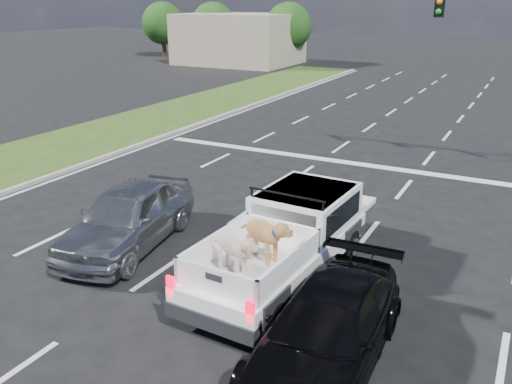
{
  "coord_description": "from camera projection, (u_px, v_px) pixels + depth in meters",
  "views": [
    {
      "loc": [
        5.11,
        -8.5,
        5.71
      ],
      "look_at": [
        -0.4,
        2.0,
        1.46
      ],
      "focal_mm": 38.0,
      "sensor_mm": 36.0,
      "label": 1
    }
  ],
  "objects": [
    {
      "name": "pickup_truck",
      "position": [
        285.0,
        240.0,
        11.4
      ],
      "size": [
        2.19,
        5.29,
        1.95
      ],
      "rotation": [
        0.0,
        0.0,
        -0.05
      ],
      "color": "black",
      "rests_on": "ground"
    },
    {
      "name": "tree_far_c",
      "position": [
        288.0,
        26.0,
        48.8
      ],
      "size": [
        4.2,
        4.2,
        5.4
      ],
      "color": "#332114",
      "rests_on": "ground"
    },
    {
      "name": "silver_sedan",
      "position": [
        128.0,
        216.0,
        13.02
      ],
      "size": [
        2.57,
        4.76,
        1.54
      ],
      "primitive_type": "imported",
      "rotation": [
        0.0,
        0.0,
        0.17
      ],
      "color": "#A6A8AC",
      "rests_on": "ground"
    },
    {
      "name": "ground",
      "position": [
        229.0,
        290.0,
        11.25
      ],
      "size": [
        160.0,
        160.0,
        0.0
      ],
      "primitive_type": "plane",
      "color": "black",
      "rests_on": "ground"
    },
    {
      "name": "tree_far_a",
      "position": [
        163.0,
        23.0,
        54.93
      ],
      "size": [
        4.2,
        4.2,
        5.4
      ],
      "color": "#332114",
      "rests_on": "ground"
    },
    {
      "name": "grass_median_left",
      "position": [
        54.0,
        151.0,
        21.26
      ],
      "size": [
        5.0,
        60.0,
        0.1
      ],
      "primitive_type": "cube",
      "color": "#234314",
      "rests_on": "ground"
    },
    {
      "name": "curb_left",
      "position": [
        101.0,
        159.0,
        20.18
      ],
      "size": [
        0.15,
        60.0,
        0.14
      ],
      "primitive_type": "cube",
      "color": "#9E9891",
      "rests_on": "ground"
    },
    {
      "name": "black_coupe",
      "position": [
        327.0,
        329.0,
        8.79
      ],
      "size": [
        1.95,
        4.49,
        1.29
      ],
      "primitive_type": "imported",
      "rotation": [
        0.0,
        0.0,
        0.03
      ],
      "color": "black",
      "rests_on": "ground"
    },
    {
      "name": "tree_far_b",
      "position": [
        213.0,
        25.0,
        52.3
      ],
      "size": [
        4.2,
        4.2,
        5.4
      ],
      "color": "#332114",
      "rests_on": "ground"
    },
    {
      "name": "building_left",
      "position": [
        239.0,
        39.0,
        49.25
      ],
      "size": [
        10.0,
        8.0,
        4.4
      ],
      "primitive_type": "cube",
      "color": "tan",
      "rests_on": "ground"
    },
    {
      "name": "road_markings",
      "position": [
        336.0,
        194.0,
        16.71
      ],
      "size": [
        17.75,
        60.0,
        0.01
      ],
      "color": "silver",
      "rests_on": "ground"
    }
  ]
}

